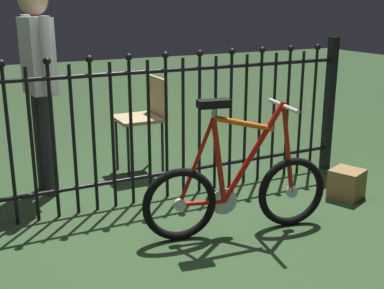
{
  "coord_description": "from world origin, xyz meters",
  "views": [
    {
      "loc": [
        -1.28,
        -2.7,
        1.49
      ],
      "look_at": [
        0.18,
        0.2,
        0.55
      ],
      "focal_mm": 46.69,
      "sensor_mm": 36.0,
      "label": 1
    }
  ],
  "objects": [
    {
      "name": "person_visitor",
      "position": [
        -0.62,
        1.21,
        0.95
      ],
      "size": [
        0.23,
        0.47,
        1.6
      ],
      "color": "#2D2D33",
      "rests_on": "ground"
    },
    {
      "name": "display_crate",
      "position": [
        1.44,
        0.02,
        0.11
      ],
      "size": [
        0.29,
        0.29,
        0.23
      ],
      "primitive_type": "cube",
      "rotation": [
        0.0,
        0.0,
        0.39
      ],
      "color": "olive",
      "rests_on": "ground"
    },
    {
      "name": "ground_plane",
      "position": [
        0.0,
        0.0,
        0.0
      ],
      "size": [
        20.0,
        20.0,
        0.0
      ],
      "primitive_type": "plane",
      "color": "#2B4425"
    },
    {
      "name": "chair_tan",
      "position": [
        0.28,
        1.32,
        0.54
      ],
      "size": [
        0.4,
        0.39,
        0.85
      ],
      "color": "black",
      "rests_on": "ground"
    },
    {
      "name": "bicycle",
      "position": [
        0.35,
        -0.11,
        0.3
      ],
      "size": [
        1.26,
        0.4,
        0.91
      ],
      "color": "black",
      "rests_on": "ground"
    },
    {
      "name": "iron_fence",
      "position": [
        -0.05,
        0.67,
        0.6
      ],
      "size": [
        3.64,
        0.07,
        1.19
      ],
      "color": "black",
      "rests_on": "ground"
    }
  ]
}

